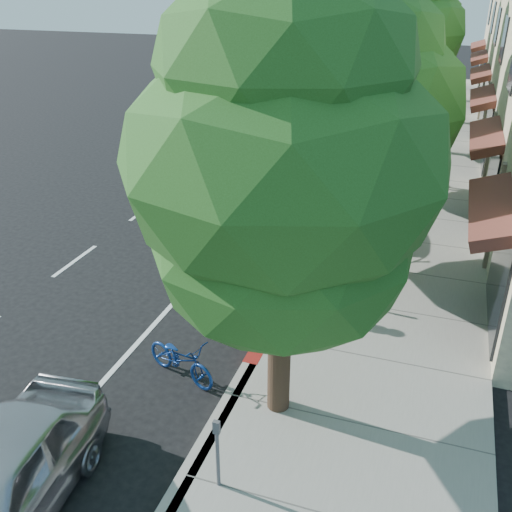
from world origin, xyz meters
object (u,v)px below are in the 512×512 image
at_px(bicycle, 181,359).
at_px(white_pickup, 347,107).
at_px(street_tree_5, 425,19).
at_px(silver_suv, 298,210).
at_px(pedestrian, 440,163).
at_px(street_tree_0, 283,170).
at_px(street_tree_2, 385,80).
at_px(street_tree_3, 406,35).
at_px(cyclist, 254,272).
at_px(street_tree_1, 354,108).
at_px(dark_sedan, 296,163).
at_px(dark_suv_far, 381,106).
at_px(street_tree_4, 418,22).

xyz_separation_m(bicycle, white_pickup, (-1.01, 22.65, 0.27)).
distance_m(street_tree_5, silver_suv, 22.87).
height_order(street_tree_5, pedestrian, street_tree_5).
distance_m(bicycle, pedestrian, 13.50).
xyz_separation_m(street_tree_0, street_tree_2, (-0.00, 12.00, -0.60)).
bearing_deg(white_pickup, street_tree_3, -64.29).
height_order(cyclist, bicycle, cyclist).
distance_m(street_tree_3, cyclist, 15.27).
xyz_separation_m(street_tree_2, street_tree_5, (0.00, 18.00, 0.69)).
bearing_deg(bicycle, street_tree_1, 0.03).
height_order(street_tree_1, street_tree_2, street_tree_1).
bearing_deg(bicycle, street_tree_5, 16.28).
height_order(street_tree_0, street_tree_1, street_tree_0).
bearing_deg(white_pickup, street_tree_2, -80.35).
height_order(street_tree_3, white_pickup, street_tree_3).
xyz_separation_m(street_tree_2, white_pickup, (-3.10, 11.00, -3.28)).
bearing_deg(street_tree_2, street_tree_0, -90.00).
bearing_deg(silver_suv, pedestrian, 56.01).
height_order(street_tree_2, dark_sedan, street_tree_2).
height_order(street_tree_0, dark_suv_far, street_tree_0).
bearing_deg(pedestrian, white_pickup, -97.87).
bearing_deg(street_tree_0, pedestrian, 80.91).
bearing_deg(street_tree_5, dark_suv_far, -102.71).
bearing_deg(dark_sedan, street_tree_4, 78.78).
relative_size(street_tree_2, street_tree_5, 0.89).
relative_size(bicycle, pedestrian, 0.97).
height_order(silver_suv, pedestrian, pedestrian).
xyz_separation_m(street_tree_0, pedestrian, (2.11, 13.16, -3.57)).
distance_m(street_tree_4, cyclist, 21.10).
xyz_separation_m(silver_suv, white_pickup, (-1.45, 15.50, -0.19)).
relative_size(street_tree_5, white_pickup, 1.51).
height_order(street_tree_0, street_tree_5, street_tree_0).
height_order(dark_sedan, dark_suv_far, dark_suv_far).
relative_size(street_tree_2, dark_sedan, 1.65).
distance_m(dark_sedan, pedestrian, 5.24).
bearing_deg(street_tree_2, street_tree_4, 90.00).
height_order(cyclist, white_pickup, cyclist).
height_order(street_tree_1, street_tree_4, street_tree_4).
xyz_separation_m(cyclist, pedestrian, (3.71, 9.82, 0.11)).
relative_size(street_tree_2, pedestrian, 3.80).
bearing_deg(dark_sedan, silver_suv, -70.21).
xyz_separation_m(street_tree_3, bicycle, (-2.09, -17.65, -4.43)).
height_order(street_tree_2, cyclist, street_tree_2).
xyz_separation_m(street_tree_5, silver_suv, (-1.65, -22.50, -3.78)).
relative_size(street_tree_4, cyclist, 4.24).
bearing_deg(cyclist, dark_sedan, 1.20).
height_order(bicycle, dark_sedan, dark_sedan).
relative_size(street_tree_0, street_tree_3, 0.95).
bearing_deg(silver_suv, street_tree_2, 69.44).
bearing_deg(street_tree_3, silver_suv, -98.93).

